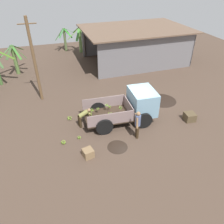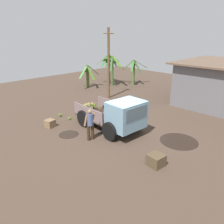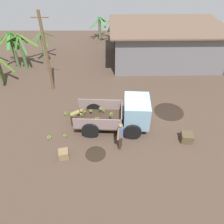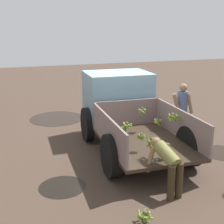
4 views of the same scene
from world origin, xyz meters
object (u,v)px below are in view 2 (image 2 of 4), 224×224
banana_bunch_on_ground_0 (60,115)px  wooden_crate_1 (156,160)px  person_worker_loading (88,107)px  person_bystander_near_shed (184,94)px  utility_pole (109,64)px  person_foreground_visitor (90,123)px  cargo_truck (120,115)px  banana_bunch_on_ground_1 (70,118)px  banana_bunch_on_ground_2 (91,109)px  wooden_crate_0 (50,123)px

banana_bunch_on_ground_0 → wooden_crate_1: size_ratio=0.44×
person_worker_loading → person_bystander_near_shed: 7.48m
utility_pole → person_foreground_visitor: size_ratio=3.36×
cargo_truck → banana_bunch_on_ground_1: (-3.67, -0.89, -0.95)m
utility_pole → person_worker_loading: size_ratio=5.24×
person_foreground_visitor → banana_bunch_on_ground_1: bearing=-0.1°
cargo_truck → utility_pole: (-5.46, 4.33, 1.85)m
banana_bunch_on_ground_2 → wooden_crate_0: wooden_crate_0 is taller
banana_bunch_on_ground_1 → wooden_crate_1: bearing=-2.5°
banana_bunch_on_ground_2 → wooden_crate_0: 3.53m
person_foreground_visitor → wooden_crate_0: size_ratio=3.38×
person_bystander_near_shed → utility_pole: bearing=-43.3°
cargo_truck → person_bystander_near_shed: bearing=92.5°
person_worker_loading → utility_pole: bearing=108.5°
banana_bunch_on_ground_0 → banana_bunch_on_ground_2: bearing=73.4°
wooden_crate_1 → person_bystander_near_shed: bearing=111.6°
wooden_crate_1 → wooden_crate_0: bearing=-169.9°
person_worker_loading → banana_bunch_on_ground_0: person_worker_loading is taller
utility_pole → person_foreground_visitor: (4.95, -6.01, -1.96)m
cargo_truck → person_foreground_visitor: 1.77m
person_foreground_visitor → banana_bunch_on_ground_1: size_ratio=7.70×
person_foreground_visitor → person_bystander_near_shed: bearing=-79.3°
person_foreground_visitor → banana_bunch_on_ground_2: size_ratio=6.00×
utility_pole → person_bystander_near_shed: 6.43m
wooden_crate_0 → wooden_crate_1: 6.85m
banana_bunch_on_ground_0 → wooden_crate_1: wooden_crate_1 is taller
cargo_truck → person_worker_loading: bearing=177.9°
banana_bunch_on_ground_0 → wooden_crate_0: size_ratio=0.56×
person_foreground_visitor → person_worker_loading: 3.30m
utility_pole → person_foreground_visitor: bearing=-50.5°
banana_bunch_on_ground_0 → banana_bunch_on_ground_1: (0.89, 0.17, -0.03)m
person_worker_loading → banana_bunch_on_ground_0: 2.00m
banana_bunch_on_ground_2 → cargo_truck: bearing=-15.7°
person_foreground_visitor → person_bystander_near_shed: person_foreground_visitor is taller
person_foreground_visitor → banana_bunch_on_ground_0: bearing=5.3°
person_bystander_near_shed → person_worker_loading: bearing=-4.7°
cargo_truck → banana_bunch_on_ground_0: bearing=-164.3°
person_bystander_near_shed → banana_bunch_on_ground_0: person_bystander_near_shed is taller
banana_bunch_on_ground_0 → banana_bunch_on_ground_1: banana_bunch_on_ground_0 is taller
utility_pole → wooden_crate_1: size_ratio=9.04×
utility_pole → person_foreground_visitor: utility_pole is taller
person_bystander_near_shed → banana_bunch_on_ground_1: (-3.68, -7.92, -0.79)m
banana_bunch_on_ground_0 → banana_bunch_on_ground_2: banana_bunch_on_ground_2 is taller
banana_bunch_on_ground_1 → banana_bunch_on_ground_2: (-0.25, 1.99, 0.04)m
person_bystander_near_shed → banana_bunch_on_ground_0: 9.32m
wooden_crate_1 → person_worker_loading: bearing=167.3°
wooden_crate_0 → wooden_crate_1: size_ratio=0.80×
cargo_truck → person_foreground_visitor: bearing=-104.3°
utility_pole → wooden_crate_1: (8.74, -5.52, -2.65)m
person_bystander_near_shed → wooden_crate_0: (-3.48, -9.43, -0.66)m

